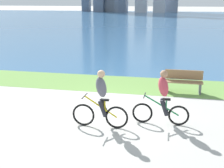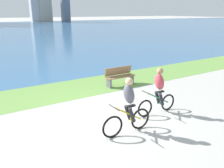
{
  "view_description": "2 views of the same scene",
  "coord_description": "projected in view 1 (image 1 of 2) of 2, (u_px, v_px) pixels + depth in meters",
  "views": [
    {
      "loc": [
        2.32,
        -9.51,
        3.63
      ],
      "look_at": [
        0.34,
        -0.09,
        0.95
      ],
      "focal_mm": 49.09,
      "sensor_mm": 36.0,
      "label": 1
    },
    {
      "loc": [
        -3.35,
        -6.42,
        3.47
      ],
      "look_at": [
        0.64,
        0.03,
        1.09
      ],
      "focal_mm": 36.91,
      "sensor_mm": 36.0,
      "label": 2
    }
  ],
  "objects": [
    {
      "name": "bay_water_surface",
      "position": [
        164.0,
        20.0,
        53.4
      ],
      "size": [
        300.0,
        81.83,
        0.0
      ],
      "primitive_type": "cube",
      "color": "#386693",
      "rests_on": "ground"
    },
    {
      "name": "cyclist_lead",
      "position": [
        101.0,
        100.0,
        8.78
      ],
      "size": [
        1.68,
        0.52,
        1.72
      ],
      "color": "black",
      "rests_on": "ground"
    },
    {
      "name": "grass_strip_bayside",
      "position": [
        120.0,
        84.0,
        13.53
      ],
      "size": [
        120.0,
        2.77,
        0.01
      ],
      "primitive_type": "cube",
      "color": "#6B9947",
      "rests_on": "ground"
    },
    {
      "name": "cyclist_trailing",
      "position": [
        162.0,
        98.0,
        9.0
      ],
      "size": [
        1.69,
        0.52,
        1.66
      ],
      "color": "black",
      "rests_on": "ground"
    },
    {
      "name": "bench_near_path",
      "position": [
        183.0,
        81.0,
        12.23
      ],
      "size": [
        1.5,
        0.47,
        0.9
      ],
      "color": "olive",
      "rests_on": "ground"
    },
    {
      "name": "ground_plane",
      "position": [
        103.0,
        110.0,
        10.4
      ],
      "size": [
        300.0,
        300.0,
        0.0
      ],
      "primitive_type": "plane",
      "color": "#B2AFA8"
    }
  ]
}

